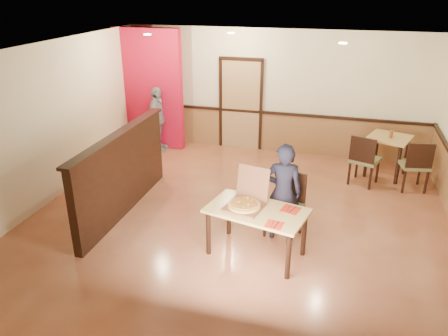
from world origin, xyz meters
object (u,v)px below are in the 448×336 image
(side_table, at_px, (388,145))
(passerby, at_px, (157,119))
(main_table, at_px, (257,216))
(pizza_box, at_px, (246,202))
(side_chair_right, at_px, (416,164))
(diner, at_px, (283,192))
(condiment, at_px, (391,134))
(side_chair_left, at_px, (364,158))
(diner_chair, at_px, (286,202))

(side_table, xyz_separation_m, passerby, (-5.12, 0.10, 0.11))
(main_table, bearing_deg, pizza_box, 178.69)
(side_chair_right, height_order, passerby, passerby)
(diner, bearing_deg, passerby, -48.56)
(diner, distance_m, condiment, 3.41)
(side_chair_left, height_order, condiment, side_chair_left)
(main_table, bearing_deg, side_chair_left, 75.29)
(diner_chair, height_order, diner, diner)
(side_chair_left, bearing_deg, main_table, 82.55)
(main_table, bearing_deg, passerby, 143.47)
(passerby, height_order, pizza_box, passerby)
(diner_chair, relative_size, side_table, 1.02)
(passerby, bearing_deg, side_chair_left, -99.88)
(diner, relative_size, pizza_box, 2.31)
(side_table, relative_size, diner, 0.64)
(diner_chair, xyz_separation_m, passerby, (-3.44, 2.93, 0.21))
(side_chair_right, bearing_deg, condiment, -62.89)
(passerby, bearing_deg, diner_chair, -131.45)
(side_chair_right, xyz_separation_m, pizza_box, (-2.65, -2.88, 0.26))
(main_table, height_order, side_chair_right, side_chair_right)
(diner_chair, height_order, side_table, diner_chair)
(condiment, bearing_deg, passerby, 178.42)
(main_table, relative_size, side_table, 1.54)
(side_chair_left, relative_size, side_table, 1.03)
(side_chair_left, relative_size, diner, 0.66)
(side_chair_right, height_order, side_table, side_chair_right)
(main_table, relative_size, side_chair_right, 1.52)
(side_table, bearing_deg, side_chair_left, -127.46)
(main_table, xyz_separation_m, condiment, (2.03, 3.50, 0.27))
(side_chair_left, bearing_deg, condiment, -109.97)
(diner, distance_m, passerby, 4.58)
(side_chair_right, relative_size, pizza_box, 1.49)
(diner, bearing_deg, side_table, -126.51)
(side_chair_right, relative_size, passerby, 0.66)
(diner_chair, distance_m, diner, 0.28)
(side_chair_left, xyz_separation_m, condiment, (0.49, 0.58, 0.35))
(diner_chair, distance_m, condiment, 3.28)
(side_chair_right, bearing_deg, diner_chair, 35.18)
(side_chair_left, height_order, diner, diner)
(pizza_box, bearing_deg, side_chair_left, 71.73)
(condiment, bearing_deg, main_table, -120.05)
(side_chair_left, relative_size, passerby, 0.68)
(passerby, bearing_deg, main_table, -140.59)
(condiment, bearing_deg, side_chair_right, -52.33)
(passerby, xyz_separation_m, pizza_box, (2.93, -3.60, 0.05))
(side_chair_left, bearing_deg, passerby, 11.43)
(diner_chair, bearing_deg, side_table, 79.31)
(diner, bearing_deg, condiment, -127.08)
(side_table, bearing_deg, diner_chair, -120.77)
(main_table, relative_size, diner, 0.98)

